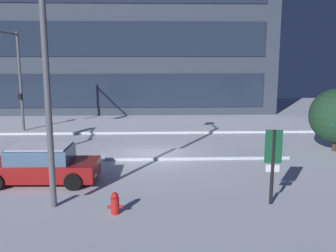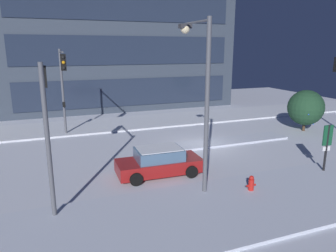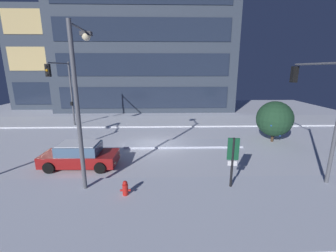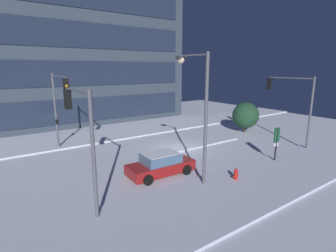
% 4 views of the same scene
% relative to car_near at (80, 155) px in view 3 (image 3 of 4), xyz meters
% --- Properties ---
extents(ground, '(52.00, 52.00, 0.00)m').
position_rel_car_near_xyz_m(ground, '(4.38, 3.73, -0.71)').
color(ground, silver).
extents(curb_strip_near, '(52.00, 5.20, 0.14)m').
position_rel_car_near_xyz_m(curb_strip_near, '(4.38, -4.45, -0.64)').
color(curb_strip_near, silver).
rests_on(curb_strip_near, ground).
extents(curb_strip_far, '(52.00, 5.20, 0.14)m').
position_rel_car_near_xyz_m(curb_strip_far, '(4.38, 11.92, -0.64)').
color(curb_strip_far, silver).
rests_on(curb_strip_far, ground).
extents(median_strip, '(9.00, 1.80, 0.14)m').
position_rel_car_near_xyz_m(median_strip, '(6.60, 3.90, -0.64)').
color(median_strip, silver).
rests_on(median_strip, ground).
extents(office_tower_main, '(24.50, 12.70, 25.25)m').
position_rel_car_near_xyz_m(office_tower_main, '(2.69, 23.29, 11.92)').
color(office_tower_main, '#384251').
rests_on(office_tower_main, ground).
extents(office_tower_secondary, '(15.44, 9.11, 14.31)m').
position_rel_car_near_xyz_m(office_tower_secondary, '(-9.27, 24.59, 6.44)').
color(office_tower_secondary, '#384251').
rests_on(office_tower_secondary, ground).
extents(car_near, '(4.56, 2.15, 1.49)m').
position_rel_car_near_xyz_m(car_near, '(0.00, 0.00, 0.00)').
color(car_near, maroon).
rests_on(car_near, ground).
extents(traffic_light_corner_near_right, '(0.32, 4.50, 6.24)m').
position_rel_car_near_xyz_m(traffic_light_corner_near_right, '(13.35, -0.91, 3.65)').
color(traffic_light_corner_near_right, '#565960').
rests_on(traffic_light_corner_near_right, ground).
extents(traffic_light_corner_far_left, '(0.32, 4.61, 6.47)m').
position_rel_car_near_xyz_m(traffic_light_corner_far_left, '(-4.11, 8.42, 3.72)').
color(traffic_light_corner_far_left, '#565960').
rests_on(traffic_light_corner_far_left, ground).
extents(street_lamp_arched, '(0.56, 2.61, 7.76)m').
position_rel_car_near_xyz_m(street_lamp_arched, '(1.19, -2.17, 4.32)').
color(street_lamp_arched, '#565960').
rests_on(street_lamp_arched, ground).
extents(fire_hydrant, '(0.48, 0.26, 0.84)m').
position_rel_car_near_xyz_m(fire_hydrant, '(3.26, -3.52, -0.30)').
color(fire_hydrant, red).
rests_on(fire_hydrant, ground).
extents(parking_info_sign, '(0.55, 0.13, 2.64)m').
position_rel_car_near_xyz_m(parking_info_sign, '(8.34, -2.89, 0.96)').
color(parking_info_sign, black).
rests_on(parking_info_sign, ground).
extents(decorated_tree_median, '(2.82, 2.82, 3.32)m').
position_rel_car_near_xyz_m(decorated_tree_median, '(14.00, 4.49, 1.19)').
color(decorated_tree_median, '#473323').
rests_on(decorated_tree_median, ground).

